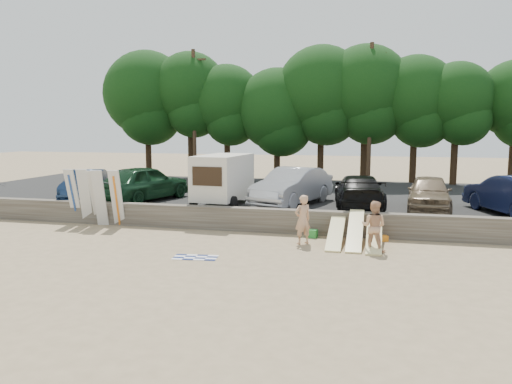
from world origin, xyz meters
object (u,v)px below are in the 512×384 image
(car_0, at_px, (86,185))
(car_1, at_px, (143,183))
(beachgoer_b, at_px, (374,226))
(cooler, at_px, (312,234))
(car_3, at_px, (359,191))
(car_2, at_px, (292,186))
(beachgoer_a, at_px, (303,220))
(box_trailer, at_px, (223,177))
(car_4, at_px, (429,193))

(car_0, height_order, car_1, car_1)
(car_1, distance_m, beachgoer_b, 12.49)
(car_1, height_order, cooler, car_1)
(car_3, relative_size, beachgoer_b, 2.89)
(car_1, bearing_deg, beachgoer_b, 172.59)
(car_2, height_order, car_3, car_2)
(car_2, bearing_deg, beachgoer_a, -57.34)
(box_trailer, relative_size, car_1, 0.73)
(car_0, relative_size, car_4, 1.00)
(car_1, distance_m, car_3, 10.66)
(car_3, relative_size, cooler, 13.83)
(beachgoer_a, height_order, cooler, beachgoer_a)
(car_4, xyz_separation_m, cooler, (-4.74, -3.80, -1.32))
(beachgoer_b, bearing_deg, car_3, -68.33)
(car_3, distance_m, beachgoer_a, 5.20)
(beachgoer_a, bearing_deg, car_2, -115.63)
(car_0, height_order, car_4, car_4)
(car_3, distance_m, car_4, 3.09)
(car_1, xyz_separation_m, beachgoer_a, (8.77, -4.51, -0.67))
(box_trailer, xyz_separation_m, cooler, (4.68, -3.01, -1.88))
(car_4, xyz_separation_m, beachgoer_a, (-4.97, -4.96, -0.54))
(box_trailer, bearing_deg, car_3, 10.28)
(car_2, bearing_deg, car_0, -157.22)
(car_4, bearing_deg, beachgoer_a, -130.75)
(car_2, relative_size, car_4, 1.18)
(box_trailer, relative_size, beachgoer_b, 2.14)
(car_0, distance_m, beachgoer_b, 15.26)
(car_2, relative_size, beachgoer_a, 2.86)
(car_0, xyz_separation_m, beachgoer_b, (14.48, -4.77, -0.54))
(beachgoer_b, bearing_deg, beachgoer_a, 1.69)
(box_trailer, height_order, cooler, box_trailer)
(beachgoer_a, bearing_deg, car_0, -59.23)
(car_0, xyz_separation_m, cooler, (12.09, -3.05, -1.29))
(car_1, bearing_deg, car_2, -159.77)
(car_1, distance_m, car_4, 13.74)
(car_1, distance_m, car_2, 7.53)
(box_trailer, height_order, car_3, box_trailer)
(car_4, bearing_deg, box_trailer, -170.87)
(box_trailer, height_order, car_0, box_trailer)
(car_3, height_order, car_4, car_4)
(car_2, distance_m, car_4, 6.22)
(car_1, distance_m, cooler, 9.70)
(car_3, bearing_deg, car_2, -8.90)
(car_1, height_order, beachgoer_b, car_1)
(cooler, bearing_deg, car_3, 76.65)
(car_4, bearing_deg, car_2, -175.91)
(beachgoer_a, distance_m, cooler, 1.41)
(car_2, bearing_deg, beachgoer_b, -36.53)
(car_3, height_order, beachgoer_a, car_3)
(box_trailer, bearing_deg, car_2, 18.72)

